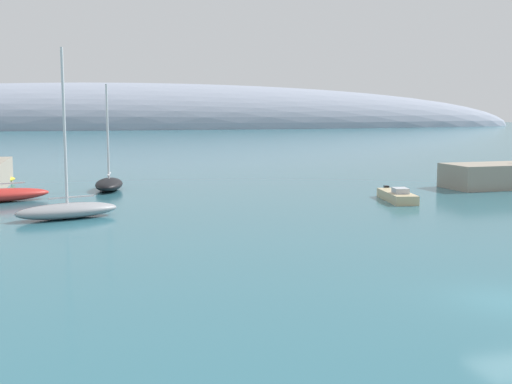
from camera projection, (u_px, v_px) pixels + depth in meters
name	position (u px, v px, depth m)	size (l,w,h in m)	color
water	(511.00, 302.00, 23.19)	(600.00, 600.00, 0.00)	#2D6675
distant_ridge	(127.00, 128.00, 243.69)	(321.17, 52.78, 33.30)	#8E99AD
sailboat_black_near_shore	(109.00, 183.00, 55.31)	(2.91, 6.14, 8.86)	black
sailboat_grey_end_of_line	(67.00, 209.00, 40.88)	(6.71, 3.99, 10.51)	gray
motorboat_sand_outer	(397.00, 196.00, 48.82)	(2.58, 5.91, 1.07)	#C6B284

